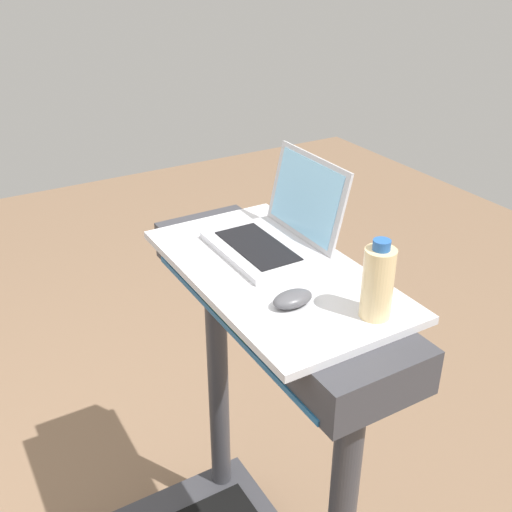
{
  "coord_description": "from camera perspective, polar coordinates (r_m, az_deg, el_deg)",
  "views": [
    {
      "loc": [
        1.14,
        -0.02,
        1.96
      ],
      "look_at": [
        0.0,
        0.65,
        1.26
      ],
      "focal_mm": 43.01,
      "sensor_mm": 36.0,
      "label": 1
    }
  ],
  "objects": [
    {
      "name": "desk_board",
      "position": [
        1.54,
        1.6,
        -1.53
      ],
      "size": [
        0.74,
        0.4,
        0.02
      ],
      "primitive_type": "cube",
      "color": "silver",
      "rests_on": "treadmill_base"
    },
    {
      "name": "laptop",
      "position": [
        1.62,
        1.96,
        2.37
      ],
      "size": [
        0.31,
        0.27,
        0.24
      ],
      "rotation": [
        0.0,
        0.0,
        0.03
      ],
      "color": "#B7B7BC",
      "rests_on": "desk_board"
    },
    {
      "name": "computer_mouse",
      "position": [
        1.39,
        3.43,
        -3.99
      ],
      "size": [
        0.06,
        0.1,
        0.03
      ],
      "primitive_type": "ellipsoid",
      "rotation": [
        0.0,
        0.0,
        0.04
      ],
      "color": "#4C4C51",
      "rests_on": "desk_board"
    },
    {
      "name": "water_bottle",
      "position": [
        1.34,
        11.26,
        -2.39
      ],
      "size": [
        0.07,
        0.07,
        0.19
      ],
      "color": "beige",
      "rests_on": "desk_board"
    }
  ]
}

